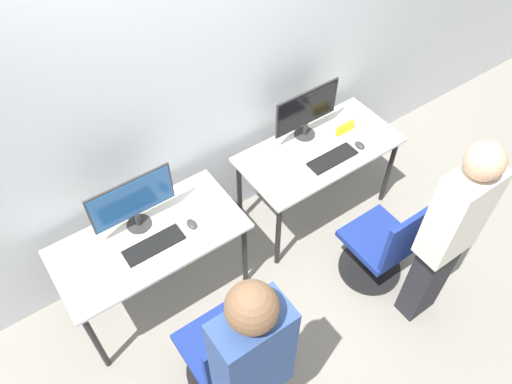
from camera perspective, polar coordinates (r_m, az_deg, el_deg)
ground_plane at (r=3.92m, az=1.04°, el=-9.51°), size 20.00×20.00×0.00m
wall_back at (r=3.30m, az=-6.31°, el=12.69°), size 12.00×0.05×2.80m
desk_left at (r=3.36m, az=-11.95°, el=-5.96°), size 1.24×0.61×0.72m
monitor_left at (r=3.20m, az=-13.92°, el=-1.07°), size 0.56×0.16×0.42m
keyboard_left at (r=3.24m, az=-11.59°, el=-5.96°), size 0.39×0.14×0.02m
mouse_left at (r=3.30m, az=-7.37°, el=-3.66°), size 0.06×0.09×0.03m
office_chair_left at (r=3.26m, az=-3.69°, el=-18.16°), size 0.48×0.48×0.87m
person_left at (r=2.59m, az=-0.39°, el=-19.78°), size 0.36×0.22×1.69m
desk_right at (r=3.85m, az=7.20°, el=4.09°), size 1.24×0.61×0.72m
monitor_right at (r=3.73m, az=5.82°, el=9.21°), size 0.56×0.16×0.42m
keyboard_right at (r=3.71m, az=8.73°, el=3.81°), size 0.39×0.14×0.02m
mouse_right at (r=3.84m, az=11.78°, el=5.27°), size 0.06×0.09×0.03m
office_chair_right at (r=3.75m, az=14.23°, el=-6.25°), size 0.48×0.48×0.87m
person_right at (r=3.25m, az=21.16°, el=-4.52°), size 0.36×0.21×1.63m
placard_right at (r=3.93m, az=10.14°, el=7.19°), size 0.16×0.03×0.08m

